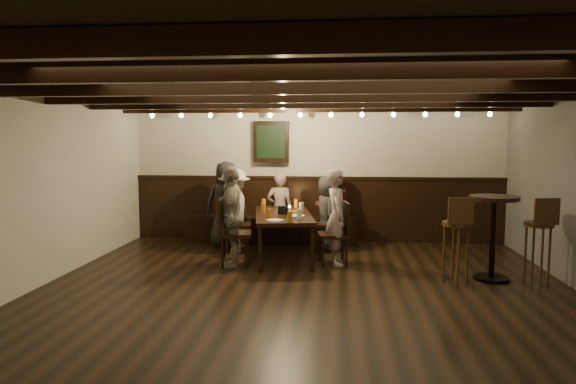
# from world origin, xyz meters

# --- Properties ---
(room) EXTENTS (7.00, 7.00, 7.00)m
(room) POSITION_xyz_m (-0.29, 2.21, 1.07)
(room) COLOR black
(room) RESTS_ON ground
(dining_table) EXTENTS (1.10, 1.93, 0.68)m
(dining_table) POSITION_xyz_m (-0.45, 2.06, 0.63)
(dining_table) COLOR black
(dining_table) RESTS_ON floor
(chair_left_near) EXTENTS (0.48, 0.48, 0.91)m
(chair_left_near) POSITION_xyz_m (-1.23, 2.39, 0.28)
(chair_left_near) COLOR black
(chair_left_near) RESTS_ON floor
(chair_left_far) EXTENTS (0.51, 0.51, 0.97)m
(chair_left_far) POSITION_xyz_m (-1.09, 1.50, 0.30)
(chair_left_far) COLOR black
(chair_left_far) RESTS_ON floor
(chair_right_near) EXTENTS (0.47, 0.47, 0.90)m
(chair_right_near) POSITION_xyz_m (0.19, 2.62, 0.27)
(chair_right_near) COLOR black
(chair_right_near) RESTS_ON floor
(chair_right_far) EXTENTS (0.47, 0.47, 0.90)m
(chair_right_far) POSITION_xyz_m (0.33, 1.74, 0.28)
(chair_right_far) COLOR black
(chair_right_far) RESTS_ON floor
(person_bench_left) EXTENTS (0.77, 0.56, 1.43)m
(person_bench_left) POSITION_xyz_m (-1.48, 2.81, 0.72)
(person_bench_left) COLOR #232326
(person_bench_left) RESTS_ON floor
(person_bench_centre) EXTENTS (0.49, 0.36, 1.22)m
(person_bench_centre) POSITION_xyz_m (-0.62, 3.10, 0.61)
(person_bench_centre) COLOR gray
(person_bench_centre) RESTS_ON floor
(person_bench_right) EXTENTS (0.69, 0.58, 1.28)m
(person_bench_right) POSITION_xyz_m (0.29, 3.10, 0.64)
(person_bench_right) COLOR maroon
(person_bench_right) RESTS_ON floor
(person_left_near) EXTENTS (0.64, 0.94, 1.35)m
(person_left_near) POSITION_xyz_m (-1.26, 2.39, 0.67)
(person_left_near) COLOR #AFA594
(person_left_near) RESTS_ON floor
(person_left_far) EXTENTS (0.48, 0.88, 1.43)m
(person_left_far) POSITION_xyz_m (-1.12, 1.50, 0.71)
(person_left_far) COLOR #9C957D
(person_left_far) RESTS_ON floor
(person_right_near) EXTENTS (0.48, 0.65, 1.22)m
(person_right_near) POSITION_xyz_m (0.22, 2.63, 0.61)
(person_right_near) COLOR #2A2A2D
(person_right_near) RESTS_ON floor
(person_right_far) EXTENTS (0.41, 0.55, 1.38)m
(person_right_far) POSITION_xyz_m (0.36, 1.74, 0.69)
(person_right_far) COLOR #A9958F
(person_right_far) RESTS_ON floor
(pint_a) EXTENTS (0.07, 0.07, 0.14)m
(pint_a) POSITION_xyz_m (-0.84, 2.71, 0.75)
(pint_a) COLOR #BF7219
(pint_a) RESTS_ON dining_table
(pint_b) EXTENTS (0.07, 0.07, 0.14)m
(pint_b) POSITION_xyz_m (-0.31, 2.75, 0.75)
(pint_b) COLOR #BF7219
(pint_b) RESTS_ON dining_table
(pint_c) EXTENTS (0.07, 0.07, 0.14)m
(pint_c) POSITION_xyz_m (-0.76, 2.11, 0.75)
(pint_c) COLOR #BF7219
(pint_c) RESTS_ON dining_table
(pint_d) EXTENTS (0.07, 0.07, 0.14)m
(pint_d) POSITION_xyz_m (-0.19, 2.31, 0.75)
(pint_d) COLOR silver
(pint_d) RESTS_ON dining_table
(pint_e) EXTENTS (0.07, 0.07, 0.14)m
(pint_e) POSITION_xyz_m (-0.59, 1.58, 0.75)
(pint_e) COLOR #BF7219
(pint_e) RESTS_ON dining_table
(pint_f) EXTENTS (0.07, 0.07, 0.14)m
(pint_f) POSITION_xyz_m (-0.16, 1.55, 0.75)
(pint_f) COLOR silver
(pint_f) RESTS_ON dining_table
(pint_g) EXTENTS (0.07, 0.07, 0.14)m
(pint_g) POSITION_xyz_m (-0.27, 1.28, 0.75)
(pint_g) COLOR #BF7219
(pint_g) RESTS_ON dining_table
(plate_near) EXTENTS (0.24, 0.24, 0.01)m
(plate_near) POSITION_xyz_m (-0.48, 1.35, 0.69)
(plate_near) COLOR white
(plate_near) RESTS_ON dining_table
(plate_far) EXTENTS (0.24, 0.24, 0.01)m
(plate_far) POSITION_xyz_m (-0.22, 1.80, 0.69)
(plate_far) COLOR white
(plate_far) RESTS_ON dining_table
(condiment_caddy) EXTENTS (0.15, 0.10, 0.12)m
(condiment_caddy) POSITION_xyz_m (-0.44, 2.01, 0.74)
(condiment_caddy) COLOR black
(condiment_caddy) RESTS_ON dining_table
(candle) EXTENTS (0.05, 0.05, 0.05)m
(candle) POSITION_xyz_m (-0.38, 2.38, 0.71)
(candle) COLOR beige
(candle) RESTS_ON dining_table
(high_top_table) EXTENTS (0.61, 0.61, 1.09)m
(high_top_table) POSITION_xyz_m (2.35, 1.11, 0.71)
(high_top_table) COLOR black
(high_top_table) RESTS_ON floor
(bar_stool_left) EXTENTS (0.35, 0.36, 1.10)m
(bar_stool_left) POSITION_xyz_m (1.85, 0.90, 0.41)
(bar_stool_left) COLOR #362011
(bar_stool_left) RESTS_ON floor
(bar_stool_right) EXTENTS (0.35, 0.37, 1.10)m
(bar_stool_right) POSITION_xyz_m (2.85, 0.95, 0.41)
(bar_stool_right) COLOR #362011
(bar_stool_right) RESTS_ON floor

